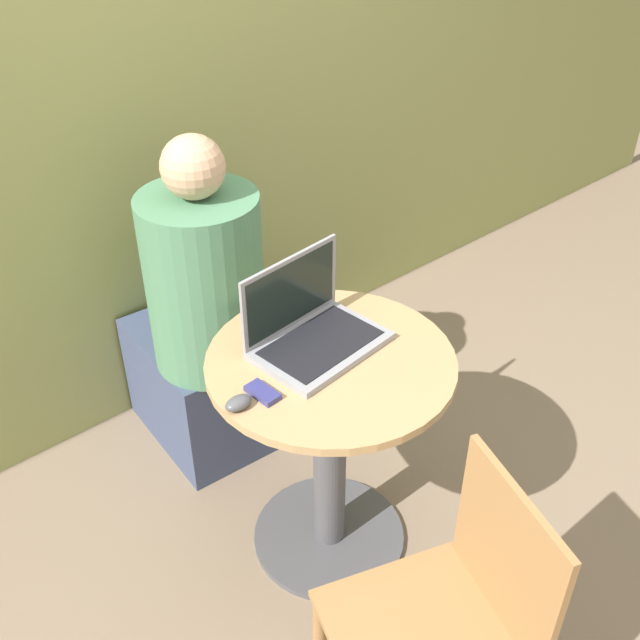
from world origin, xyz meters
name	(u,v)px	position (x,y,z in m)	size (l,w,h in m)	color
ground_plane	(329,537)	(0.00, 0.00, 0.00)	(12.00, 12.00, 0.00)	#7F6B56
back_wall	(120,67)	(0.00, 1.01, 1.30)	(7.00, 0.05, 2.60)	#939956
round_table	(330,430)	(0.00, 0.00, 0.48)	(0.69, 0.69, 0.75)	#4C4C51
laptop	(311,328)	(0.00, 0.09, 0.80)	(0.38, 0.28, 0.24)	gray
cell_phone	(262,392)	(-0.23, 0.00, 0.75)	(0.06, 0.10, 0.02)	navy
computer_mouse	(237,402)	(-0.31, 0.00, 0.76)	(0.07, 0.05, 0.03)	#4C4C51
chair_empty	(447,627)	(-0.20, -0.63, 0.45)	(0.51, 0.51, 0.84)	#9E7042
person_seated	(202,331)	(-0.03, 0.63, 0.50)	(0.39, 0.59, 1.22)	#3D4766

